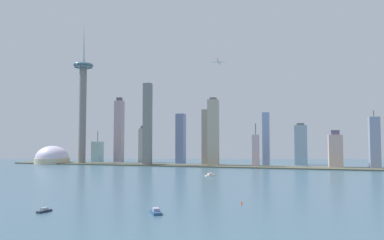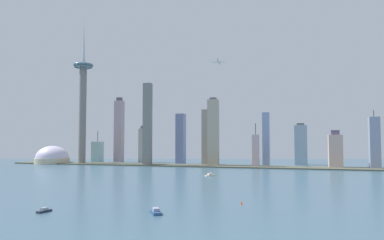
{
  "view_description": "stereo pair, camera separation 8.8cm",
  "coord_description": "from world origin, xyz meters",
  "px_view_note": "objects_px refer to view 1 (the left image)",
  "views": [
    {
      "loc": [
        186.98,
        -160.71,
        52.06
      ],
      "look_at": [
        -3.69,
        511.65,
        90.79
      ],
      "focal_mm": 33.85,
      "sensor_mm": 36.0,
      "label": 1
    },
    {
      "loc": [
        187.06,
        -160.69,
        52.06
      ],
      "look_at": [
        -3.69,
        511.65,
        90.79
      ],
      "focal_mm": 33.85,
      "sensor_mm": 36.0,
      "label": 2
    }
  ],
  "objects_px": {
    "skyscraper_5": "(374,143)",
    "skyscraper_6": "(213,132)",
    "skyscraper_0": "(147,124)",
    "skyscraper_11": "(256,151)",
    "skyscraper_8": "(98,152)",
    "airplane": "(219,63)",
    "stadium_dome": "(52,159)",
    "boat_1": "(44,211)",
    "skyscraper_9": "(181,139)",
    "boat_2": "(156,212)",
    "skyscraper_7": "(301,145)",
    "observation_tower": "(83,94)",
    "skyscraper_10": "(119,131)",
    "skyscraper_4": "(144,145)",
    "channel_buoy_0": "(241,203)",
    "skyscraper_1": "(335,151)",
    "skyscraper_3": "(208,137)",
    "boat_3": "(210,175)",
    "skyscraper_2": "(266,139)"
  },
  "relations": [
    {
      "from": "skyscraper_5",
      "to": "skyscraper_6",
      "type": "xyz_separation_m",
      "value": [
        -294.24,
        -6.32,
        20.36
      ]
    },
    {
      "from": "skyscraper_0",
      "to": "skyscraper_11",
      "type": "bearing_deg",
      "value": 5.03
    },
    {
      "from": "skyscraper_5",
      "to": "skyscraper_8",
      "type": "distance_m",
      "value": 586.47
    },
    {
      "from": "skyscraper_8",
      "to": "airplane",
      "type": "xyz_separation_m",
      "value": [
        298.11,
        -30.76,
        188.07
      ]
    },
    {
      "from": "stadium_dome",
      "to": "boat_1",
      "type": "xyz_separation_m",
      "value": [
        345.18,
        -467.22,
        -9.59
      ]
    },
    {
      "from": "skyscraper_9",
      "to": "skyscraper_11",
      "type": "bearing_deg",
      "value": -18.4
    },
    {
      "from": "skyscraper_0",
      "to": "boat_2",
      "type": "height_order",
      "value": "skyscraper_0"
    },
    {
      "from": "stadium_dome",
      "to": "skyscraper_7",
      "type": "xyz_separation_m",
      "value": [
        532.39,
        108.87,
        31.63
      ]
    },
    {
      "from": "airplane",
      "to": "skyscraper_7",
      "type": "bearing_deg",
      "value": -65.23
    },
    {
      "from": "skyscraper_6",
      "to": "boat_1",
      "type": "xyz_separation_m",
      "value": [
        -18.41,
        -482.51,
        -66.05
      ]
    },
    {
      "from": "observation_tower",
      "to": "skyscraper_6",
      "type": "bearing_deg",
      "value": 2.93
    },
    {
      "from": "skyscraper_0",
      "to": "skyscraper_10",
      "type": "distance_m",
      "value": 150.49
    },
    {
      "from": "skyscraper_4",
      "to": "channel_buoy_0",
      "type": "bearing_deg",
      "value": -58.76
    },
    {
      "from": "stadium_dome",
      "to": "skyscraper_6",
      "type": "distance_m",
      "value": 368.27
    },
    {
      "from": "skyscraper_1",
      "to": "skyscraper_10",
      "type": "distance_m",
      "value": 482.3
    },
    {
      "from": "skyscraper_6",
      "to": "skyscraper_7",
      "type": "height_order",
      "value": "skyscraper_6"
    },
    {
      "from": "boat_1",
      "to": "boat_2",
      "type": "bearing_deg",
      "value": 112.08
    },
    {
      "from": "skyscraper_0",
      "to": "skyscraper_3",
      "type": "height_order",
      "value": "skyscraper_0"
    },
    {
      "from": "skyscraper_5",
      "to": "skyscraper_3",
      "type": "bearing_deg",
      "value": 175.69
    },
    {
      "from": "skyscraper_0",
      "to": "skyscraper_11",
      "type": "distance_m",
      "value": 224.21
    },
    {
      "from": "observation_tower",
      "to": "skyscraper_9",
      "type": "relative_size",
      "value": 2.85
    },
    {
      "from": "skyscraper_9",
      "to": "observation_tower",
      "type": "bearing_deg",
      "value": -161.31
    },
    {
      "from": "skyscraper_1",
      "to": "skyscraper_7",
      "type": "height_order",
      "value": "skyscraper_7"
    },
    {
      "from": "skyscraper_3",
      "to": "boat_1",
      "type": "relative_size",
      "value": 9.62
    },
    {
      "from": "skyscraper_1",
      "to": "skyscraper_11",
      "type": "height_order",
      "value": "skyscraper_11"
    },
    {
      "from": "boat_3",
      "to": "channel_buoy_0",
      "type": "distance_m",
      "value": 228.99
    },
    {
      "from": "skyscraper_6",
      "to": "skyscraper_10",
      "type": "height_order",
      "value": "skyscraper_10"
    },
    {
      "from": "skyscraper_1",
      "to": "skyscraper_3",
      "type": "xyz_separation_m",
      "value": [
        -246.37,
        16.93,
        25.26
      ]
    },
    {
      "from": "skyscraper_7",
      "to": "boat_2",
      "type": "relative_size",
      "value": 5.41
    },
    {
      "from": "stadium_dome",
      "to": "airplane",
      "type": "xyz_separation_m",
      "value": [
        371.68,
        36.39,
        201.56
      ]
    },
    {
      "from": "skyscraper_4",
      "to": "skyscraper_3",
      "type": "bearing_deg",
      "value": -17.74
    },
    {
      "from": "skyscraper_11",
      "to": "skyscraper_4",
      "type": "bearing_deg",
      "value": 162.31
    },
    {
      "from": "skyscraper_0",
      "to": "skyscraper_7",
      "type": "distance_m",
      "value": 325.69
    },
    {
      "from": "observation_tower",
      "to": "skyscraper_2",
      "type": "xyz_separation_m",
      "value": [
        390.56,
        45.95,
        -98.72
      ]
    },
    {
      "from": "skyscraper_7",
      "to": "skyscraper_3",
      "type": "bearing_deg",
      "value": -161.08
    },
    {
      "from": "skyscraper_6",
      "to": "channel_buoy_0",
      "type": "distance_m",
      "value": 431.45
    },
    {
      "from": "skyscraper_1",
      "to": "skyscraper_5",
      "type": "height_order",
      "value": "skyscraper_5"
    },
    {
      "from": "skyscraper_6",
      "to": "skyscraper_11",
      "type": "height_order",
      "value": "skyscraper_6"
    },
    {
      "from": "stadium_dome",
      "to": "skyscraper_11",
      "type": "xyz_separation_m",
      "value": [
        447.6,
        12.97,
        20.62
      ]
    },
    {
      "from": "skyscraper_9",
      "to": "airplane",
      "type": "bearing_deg",
      "value": -19.41
    },
    {
      "from": "skyscraper_7",
      "to": "observation_tower",
      "type": "bearing_deg",
      "value": -166.68
    },
    {
      "from": "skyscraper_9",
      "to": "skyscraper_5",
      "type": "bearing_deg",
      "value": -7.17
    },
    {
      "from": "skyscraper_11",
      "to": "boat_3",
      "type": "distance_m",
      "value": 200.09
    },
    {
      "from": "stadium_dome",
      "to": "skyscraper_9",
      "type": "distance_m",
      "value": 290.03
    },
    {
      "from": "skyscraper_0",
      "to": "skyscraper_1",
      "type": "xyz_separation_m",
      "value": [
        362.13,
        34.28,
        -51.93
      ]
    },
    {
      "from": "skyscraper_6",
      "to": "skyscraper_10",
      "type": "bearing_deg",
      "value": 162.88
    },
    {
      "from": "skyscraper_5",
      "to": "skyscraper_7",
      "type": "bearing_deg",
      "value": 145.18
    },
    {
      "from": "stadium_dome",
      "to": "airplane",
      "type": "distance_m",
      "value": 424.37
    },
    {
      "from": "skyscraper_5",
      "to": "boat_1",
      "type": "height_order",
      "value": "skyscraper_5"
    },
    {
      "from": "skyscraper_8",
      "to": "airplane",
      "type": "height_order",
      "value": "airplane"
    }
  ]
}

